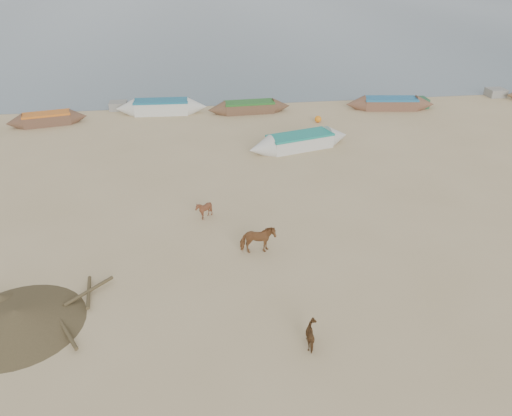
{
  "coord_description": "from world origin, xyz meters",
  "views": [
    {
      "loc": [
        -2.52,
        -13.72,
        10.55
      ],
      "look_at": [
        0.0,
        4.0,
        1.0
      ],
      "focal_mm": 35.0,
      "sensor_mm": 36.0,
      "label": 1
    }
  ],
  "objects_px": {
    "calf_front": "(204,210)",
    "calf_right": "(313,335)",
    "near_canoe": "(300,141)",
    "cow_adult": "(258,240)"
  },
  "relations": [
    {
      "from": "cow_adult",
      "to": "near_canoe",
      "type": "xyz_separation_m",
      "value": [
        3.99,
        10.55,
        -0.14
      ]
    },
    {
      "from": "calf_right",
      "to": "near_canoe",
      "type": "distance_m",
      "value": 16.03
    },
    {
      "from": "calf_front",
      "to": "cow_adult",
      "type": "bearing_deg",
      "value": 30.68
    },
    {
      "from": "calf_right",
      "to": "near_canoe",
      "type": "height_order",
      "value": "near_canoe"
    },
    {
      "from": "calf_front",
      "to": "calf_right",
      "type": "xyz_separation_m",
      "value": [
        2.81,
        -8.15,
        -0.07
      ]
    },
    {
      "from": "calf_front",
      "to": "calf_right",
      "type": "distance_m",
      "value": 8.62
    },
    {
      "from": "calf_front",
      "to": "near_canoe",
      "type": "xyz_separation_m",
      "value": [
        5.9,
        7.57,
        -0.0
      ]
    },
    {
      "from": "cow_adult",
      "to": "calf_front",
      "type": "bearing_deg",
      "value": 31.21
    },
    {
      "from": "near_canoe",
      "to": "cow_adult",
      "type": "bearing_deg",
      "value": -126.78
    },
    {
      "from": "calf_right",
      "to": "near_canoe",
      "type": "xyz_separation_m",
      "value": [
        3.09,
        15.73,
        0.06
      ]
    }
  ]
}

